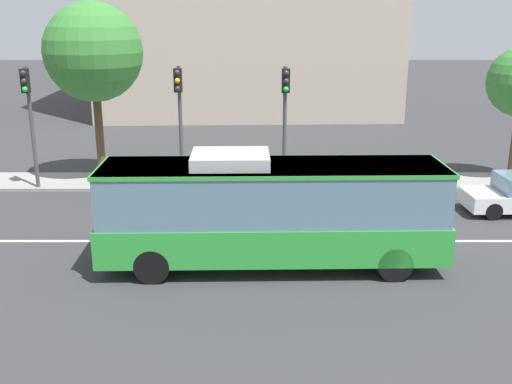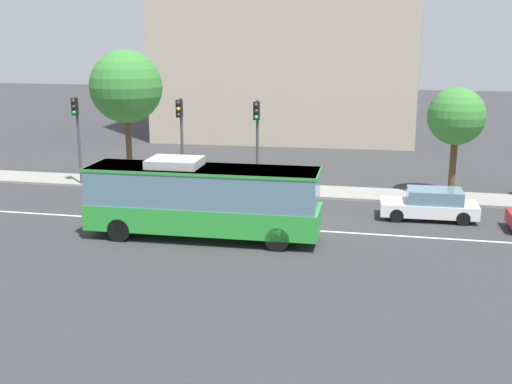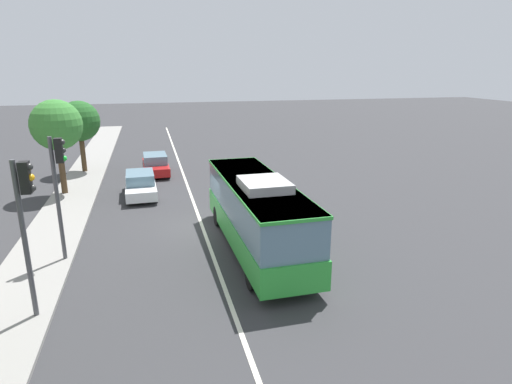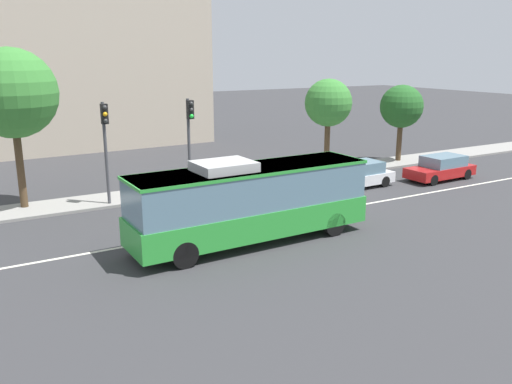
{
  "view_description": "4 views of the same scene",
  "coord_description": "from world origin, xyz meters",
  "px_view_note": "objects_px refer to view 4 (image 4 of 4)",
  "views": [
    {
      "loc": [
        -3.85,
        -18.52,
        7.26
      ],
      "look_at": [
        -3.87,
        -1.35,
        2.11
      ],
      "focal_mm": 42.01,
      "sensor_mm": 36.0,
      "label": 1
    },
    {
      "loc": [
        4.23,
        -27.14,
        8.49
      ],
      "look_at": [
        -1.16,
        -1.47,
        2.03
      ],
      "focal_mm": 44.47,
      "sensor_mm": 36.0,
      "label": 2
    },
    {
      "loc": [
        -20.52,
        2.31,
        7.77
      ],
      "look_at": [
        -2.37,
        -2.21,
        2.34
      ],
      "focal_mm": 30.34,
      "sensor_mm": 36.0,
      "label": 3
    },
    {
      "loc": [
        -13.3,
        -19.77,
        7.43
      ],
      "look_at": [
        -2.98,
        -1.7,
        1.99
      ],
      "focal_mm": 37.16,
      "sensor_mm": 36.0,
      "label": 4
    }
  ],
  "objects_px": {
    "sedan_red_ahead": "(441,168)",
    "traffic_light_far_corner": "(190,130)",
    "sedan_white": "(357,175)",
    "traffic_light_near_corner": "(105,136)",
    "street_tree_kerbside_right": "(402,107)",
    "street_tree_kerbside_centre": "(12,94)",
    "street_tree_kerbside_left": "(328,103)",
    "transit_bus": "(251,199)"
  },
  "relations": [
    {
      "from": "street_tree_kerbside_right",
      "to": "street_tree_kerbside_centre",
      "type": "bearing_deg",
      "value": 179.04
    },
    {
      "from": "transit_bus",
      "to": "traffic_light_near_corner",
      "type": "distance_m",
      "value": 8.96
    },
    {
      "from": "traffic_light_far_corner",
      "to": "sedan_red_ahead",
      "type": "bearing_deg",
      "value": 73.39
    },
    {
      "from": "street_tree_kerbside_left",
      "to": "street_tree_kerbside_centre",
      "type": "distance_m",
      "value": 18.55
    },
    {
      "from": "sedan_red_ahead",
      "to": "street_tree_kerbside_centre",
      "type": "distance_m",
      "value": 24.05
    },
    {
      "from": "sedan_red_ahead",
      "to": "street_tree_kerbside_left",
      "type": "bearing_deg",
      "value": -54.56
    },
    {
      "from": "transit_bus",
      "to": "street_tree_kerbside_right",
      "type": "height_order",
      "value": "street_tree_kerbside_right"
    },
    {
      "from": "street_tree_kerbside_right",
      "to": "traffic_light_near_corner",
      "type": "bearing_deg",
      "value": -176.74
    },
    {
      "from": "transit_bus",
      "to": "street_tree_kerbside_left",
      "type": "bearing_deg",
      "value": 39.76
    },
    {
      "from": "sedan_white",
      "to": "street_tree_kerbside_right",
      "type": "xyz_separation_m",
      "value": [
        7.32,
        4.19,
        3.17
      ]
    },
    {
      "from": "traffic_light_near_corner",
      "to": "street_tree_kerbside_centre",
      "type": "relative_size",
      "value": 0.67
    },
    {
      "from": "street_tree_kerbside_left",
      "to": "street_tree_kerbside_centre",
      "type": "bearing_deg",
      "value": -179.85
    },
    {
      "from": "traffic_light_far_corner",
      "to": "sedan_white",
      "type": "bearing_deg",
      "value": 70.72
    },
    {
      "from": "sedan_red_ahead",
      "to": "traffic_light_far_corner",
      "type": "bearing_deg",
      "value": -16.69
    },
    {
      "from": "sedan_red_ahead",
      "to": "traffic_light_far_corner",
      "type": "xyz_separation_m",
      "value": [
        -14.72,
        3.89,
        2.84
      ]
    },
    {
      "from": "sedan_white",
      "to": "traffic_light_near_corner",
      "type": "xyz_separation_m",
      "value": [
        -13.37,
        3.01,
        2.84
      ]
    },
    {
      "from": "transit_bus",
      "to": "sedan_white",
      "type": "xyz_separation_m",
      "value": [
        9.77,
        5.01,
        -1.09
      ]
    },
    {
      "from": "street_tree_kerbside_left",
      "to": "street_tree_kerbside_centre",
      "type": "height_order",
      "value": "street_tree_kerbside_centre"
    },
    {
      "from": "traffic_light_far_corner",
      "to": "street_tree_kerbside_centre",
      "type": "xyz_separation_m",
      "value": [
        -8.14,
        1.76,
        2.07
      ]
    },
    {
      "from": "traffic_light_near_corner",
      "to": "street_tree_kerbside_right",
      "type": "height_order",
      "value": "street_tree_kerbside_right"
    },
    {
      "from": "transit_bus",
      "to": "sedan_white",
      "type": "height_order",
      "value": "transit_bus"
    },
    {
      "from": "sedan_white",
      "to": "street_tree_kerbside_centre",
      "type": "height_order",
      "value": "street_tree_kerbside_centre"
    },
    {
      "from": "street_tree_kerbside_centre",
      "to": "street_tree_kerbside_right",
      "type": "height_order",
      "value": "street_tree_kerbside_centre"
    },
    {
      "from": "sedan_white",
      "to": "traffic_light_near_corner",
      "type": "height_order",
      "value": "traffic_light_near_corner"
    },
    {
      "from": "sedan_red_ahead",
      "to": "traffic_light_near_corner",
      "type": "distance_m",
      "value": 19.7
    },
    {
      "from": "transit_bus",
      "to": "street_tree_kerbside_right",
      "type": "bearing_deg",
      "value": 27.06
    },
    {
      "from": "street_tree_kerbside_centre",
      "to": "street_tree_kerbside_right",
      "type": "distance_m",
      "value": 24.54
    },
    {
      "from": "sedan_white",
      "to": "traffic_light_far_corner",
      "type": "xyz_separation_m",
      "value": [
        -9.03,
        2.84,
        2.84
      ]
    },
    {
      "from": "street_tree_kerbside_right",
      "to": "transit_bus",
      "type": "bearing_deg",
      "value": -151.7
    },
    {
      "from": "traffic_light_near_corner",
      "to": "street_tree_kerbside_centre",
      "type": "distance_m",
      "value": 4.6
    },
    {
      "from": "transit_bus",
      "to": "street_tree_kerbside_centre",
      "type": "xyz_separation_m",
      "value": [
        -7.39,
        9.61,
        3.82
      ]
    },
    {
      "from": "sedan_red_ahead",
      "to": "traffic_light_far_corner",
      "type": "height_order",
      "value": "traffic_light_far_corner"
    },
    {
      "from": "traffic_light_near_corner",
      "to": "sedan_white",
      "type": "bearing_deg",
      "value": 79.11
    },
    {
      "from": "traffic_light_far_corner",
      "to": "street_tree_kerbside_right",
      "type": "distance_m",
      "value": 16.4
    },
    {
      "from": "traffic_light_near_corner",
      "to": "street_tree_kerbside_right",
      "type": "relative_size",
      "value": 0.96
    },
    {
      "from": "traffic_light_near_corner",
      "to": "street_tree_kerbside_left",
      "type": "bearing_deg",
      "value": 98.17
    },
    {
      "from": "sedan_red_ahead",
      "to": "street_tree_kerbside_centre",
      "type": "xyz_separation_m",
      "value": [
        -22.86,
        5.65,
        4.91
      ]
    },
    {
      "from": "street_tree_kerbside_centre",
      "to": "traffic_light_far_corner",
      "type": "bearing_deg",
      "value": -12.22
    },
    {
      "from": "traffic_light_far_corner",
      "to": "street_tree_kerbside_right",
      "type": "bearing_deg",
      "value": 92.92
    },
    {
      "from": "traffic_light_far_corner",
      "to": "street_tree_kerbside_left",
      "type": "distance_m",
      "value": 10.56
    },
    {
      "from": "sedan_red_ahead",
      "to": "transit_bus",
      "type": "bearing_deg",
      "value": 12.46
    },
    {
      "from": "transit_bus",
      "to": "sedan_white",
      "type": "relative_size",
      "value": 2.21
    }
  ]
}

